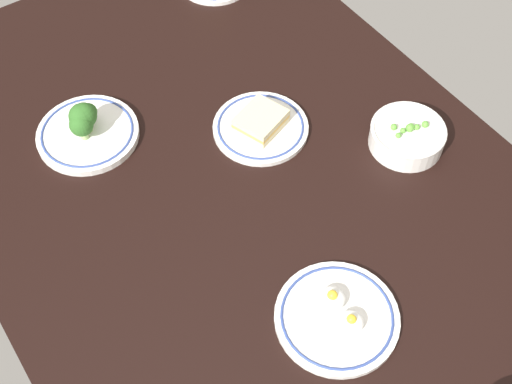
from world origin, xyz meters
TOP-DOWN VIEW (x-y plane):
  - dining_table at (0.00, 0.00)cm, footprint 156.40×97.21cm
  - bowl_peas at (-5.84, -31.46)cm, footprint 14.65×14.65cm
  - plate_broccoli at (31.17, 18.66)cm, footprint 20.05×20.05cm
  - plate_sandwich at (13.32, -10.33)cm, footprint 19.03×19.03cm
  - plate_eggs at (-27.48, 2.87)cm, footprint 20.56×20.56cm

SIDE VIEW (x-z plane):
  - dining_table at x=0.00cm, z-range 0.00..4.00cm
  - plate_eggs at x=-27.48cm, z-range 2.77..7.05cm
  - plate_sandwich at x=13.32cm, z-range 3.13..7.39cm
  - plate_broccoli at x=31.17cm, z-range 2.34..10.68cm
  - bowl_peas at x=-5.84cm, z-range 3.62..9.42cm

